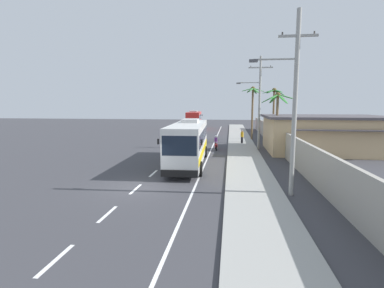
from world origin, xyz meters
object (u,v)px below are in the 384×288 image
object	(u,v)px
motorcycle_beside_bus	(216,144)
utility_pole_nearest	(293,100)
utility_pole_mid	(259,100)
palm_nearest	(253,101)
pedestrian_near_kerb	(242,136)
palm_second	(274,102)
coach_bus_foreground	(189,141)
palm_third	(277,108)
roadside_building	(324,134)
coach_bus_far_lane	(194,120)

from	to	relation	value
motorcycle_beside_bus	utility_pole_nearest	distance (m)	16.90
utility_pole_mid	palm_nearest	xyz separation A→B (m)	(-0.04, 8.38, -0.01)
pedestrian_near_kerb	palm_second	bearing A→B (deg)	7.89
coach_bus_foreground	motorcycle_beside_bus	world-z (taller)	coach_bus_foreground
utility_pole_mid	palm_third	size ratio (longest dim) A/B	1.63
roadside_building	palm_second	bearing A→B (deg)	124.01
motorcycle_beside_bus	pedestrian_near_kerb	world-z (taller)	pedestrian_near_kerb
coach_bus_foreground	palm_second	xyz separation A→B (m)	(8.75, 14.63, 3.33)
motorcycle_beside_bus	palm_second	size ratio (longest dim) A/B	0.28
coach_bus_foreground	utility_pole_mid	world-z (taller)	utility_pole_mid
coach_bus_far_lane	utility_pole_nearest	distance (m)	43.34
motorcycle_beside_bus	roadside_building	bearing A→B (deg)	0.87
pedestrian_near_kerb	palm_second	xyz separation A→B (m)	(3.92, 1.63, 4.26)
pedestrian_near_kerb	utility_pole_mid	xyz separation A→B (m)	(1.57, -3.64, 4.41)
roadside_building	utility_pole_mid	bearing A→B (deg)	170.75
utility_pole_mid	palm_second	bearing A→B (deg)	65.96
roadside_building	motorcycle_beside_bus	bearing A→B (deg)	-179.13
utility_pole_nearest	palm_second	size ratio (longest dim) A/B	1.39
utility_pole_nearest	palm_second	bearing A→B (deg)	84.45
coach_bus_foreground	palm_third	distance (m)	11.95
pedestrian_near_kerb	palm_third	xyz separation A→B (m)	(3.41, -4.76, 3.62)
utility_pole_mid	roadside_building	world-z (taller)	utility_pole_mid
pedestrian_near_kerb	palm_third	size ratio (longest dim) A/B	0.26
utility_pole_nearest	utility_pole_mid	bearing A→B (deg)	90.70
coach_bus_foreground	roadside_building	bearing A→B (deg)	32.41
coach_bus_foreground	palm_second	size ratio (longest dim) A/B	1.66
coach_bus_foreground	roadside_building	distance (m)	15.44
utility_pole_mid	roadside_building	size ratio (longest dim) A/B	0.83
coach_bus_foreground	palm_second	world-z (taller)	palm_second
roadside_building	coach_bus_foreground	bearing A→B (deg)	-147.59
motorcycle_beside_bus	utility_pole_nearest	size ratio (longest dim) A/B	0.20
coach_bus_far_lane	roadside_building	xyz separation A→B (m)	(16.91, -26.19, -0.05)
motorcycle_beside_bus	coach_bus_far_lane	bearing A→B (deg)	102.21
pedestrian_near_kerb	utility_pole_mid	size ratio (longest dim) A/B	0.16
coach_bus_foreground	palm_nearest	distance (m)	19.15
coach_bus_far_lane	palm_nearest	xyz separation A→B (m)	(10.23, -16.73, 3.43)
palm_third	coach_bus_foreground	bearing A→B (deg)	-135.03
utility_pole_nearest	palm_third	world-z (taller)	utility_pole_nearest
coach_bus_foreground	palm_nearest	size ratio (longest dim) A/B	1.56
palm_nearest	roadside_building	size ratio (longest dim) A/B	0.61
palm_nearest	utility_pole_nearest	bearing A→B (deg)	-89.43
utility_pole_nearest	roadside_building	size ratio (longest dim) A/B	0.80
motorcycle_beside_bus	palm_second	bearing A→B (deg)	43.30
coach_bus_foreground	palm_second	bearing A→B (deg)	59.11
palm_nearest	palm_third	world-z (taller)	palm_nearest
palm_nearest	palm_second	bearing A→B (deg)	-52.39
utility_pole_nearest	utility_pole_mid	size ratio (longest dim) A/B	0.96
utility_pole_mid	motorcycle_beside_bus	bearing A→B (deg)	-164.68
motorcycle_beside_bus	palm_nearest	bearing A→B (deg)	64.82
coach_bus_foreground	palm_third	xyz separation A→B (m)	(8.24, 8.23, 2.68)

